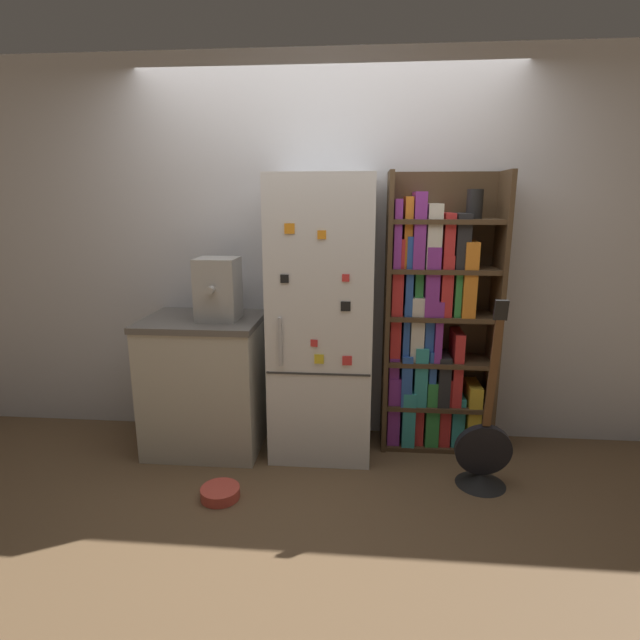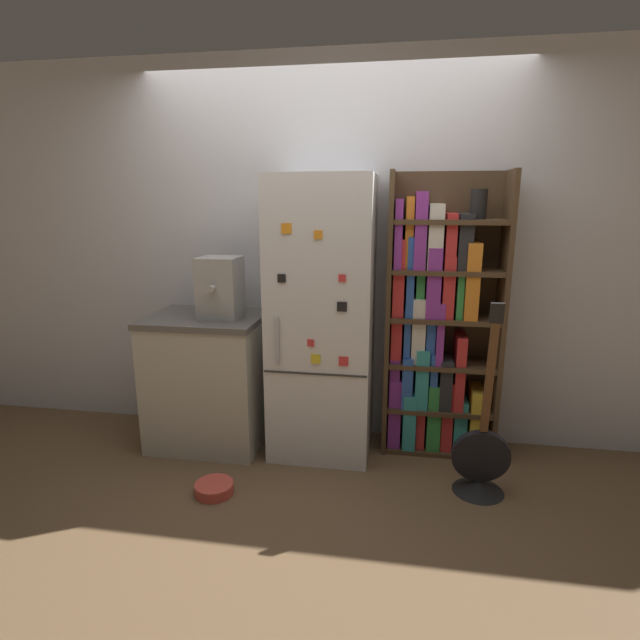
% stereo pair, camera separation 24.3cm
% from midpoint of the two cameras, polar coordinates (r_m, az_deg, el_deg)
% --- Properties ---
extents(ground_plane, '(16.00, 16.00, 0.00)m').
position_cam_midpoint_polar(ground_plane, '(3.41, 1.87, -15.65)').
color(ground_plane, brown).
extents(wall_back, '(8.00, 0.05, 2.60)m').
position_cam_midpoint_polar(wall_back, '(3.47, 3.09, 7.53)').
color(wall_back, silver).
rests_on(wall_back, ground_plane).
extents(refrigerator, '(0.65, 0.58, 1.82)m').
position_cam_midpoint_polar(refrigerator, '(3.23, 2.40, 0.06)').
color(refrigerator, silver).
rests_on(refrigerator, ground_plane).
extents(bookshelf, '(0.73, 0.32, 1.84)m').
position_cam_midpoint_polar(bookshelf, '(3.38, 15.00, -1.08)').
color(bookshelf, '#4C3823').
rests_on(bookshelf, ground_plane).
extents(kitchen_counter, '(0.77, 0.62, 0.91)m').
position_cam_midpoint_polar(kitchen_counter, '(3.53, -10.65, -6.72)').
color(kitchen_counter, '#BCB7A8').
rests_on(kitchen_counter, ground_plane).
extents(espresso_machine, '(0.26, 0.31, 0.40)m').
position_cam_midpoint_polar(espresso_machine, '(3.30, -9.26, 3.67)').
color(espresso_machine, '#A5A39E').
rests_on(espresso_machine, kitchen_counter).
extents(guitar, '(0.33, 0.30, 1.16)m').
position_cam_midpoint_polar(guitar, '(3.18, 20.01, -15.39)').
color(guitar, black).
rests_on(guitar, ground_plane).
extents(pet_bowl, '(0.23, 0.23, 0.06)m').
position_cam_midpoint_polar(pet_bowl, '(3.09, -9.70, -18.40)').
color(pet_bowl, '#D84C3F').
rests_on(pet_bowl, ground_plane).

